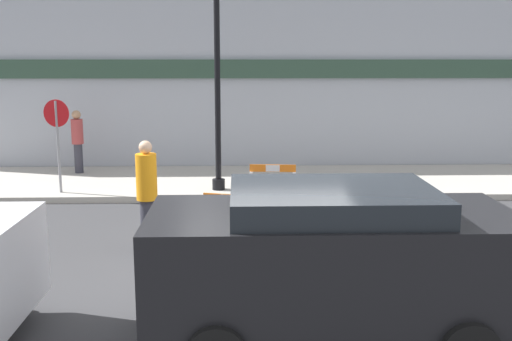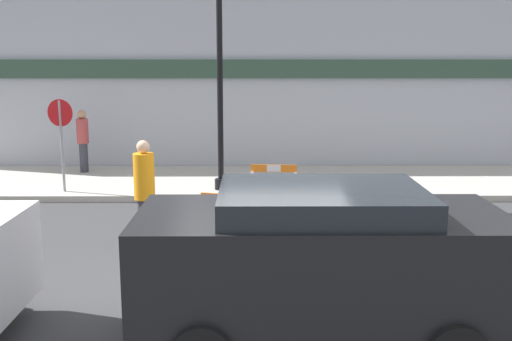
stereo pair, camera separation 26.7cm
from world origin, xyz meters
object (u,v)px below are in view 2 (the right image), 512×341
Objects in this scene: streetlamp_post at (219,6)px; person_pedestrian at (83,138)px; person_worker at (145,192)px; stop_sign at (61,130)px; parked_car_1 at (321,257)px.

person_pedestrian is (-3.70, 2.14, -3.17)m from streetlamp_post.
person_worker is 6.76m from person_pedestrian.
stop_sign is 4.65m from person_worker.
streetlamp_post is at bearing -164.17° from stop_sign.
parked_car_1 is (2.45, -3.12, -0.01)m from person_worker.
person_worker is (-1.00, -4.06, -3.21)m from streetlamp_post.
parked_car_1 is at bearing -78.59° from streetlamp_post.
streetlamp_post reaches higher than person_pedestrian.
person_pedestrian is at bearing 150.01° from streetlamp_post.
streetlamp_post is 3.12× the size of stop_sign.
person_worker reaches higher than parked_car_1.
streetlamp_post is 3.95× the size of person_pedestrian.
streetlamp_post is 5.28m from person_worker.
streetlamp_post is 3.53× the size of person_worker.
stop_sign is at bearing 86.77° from person_worker.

